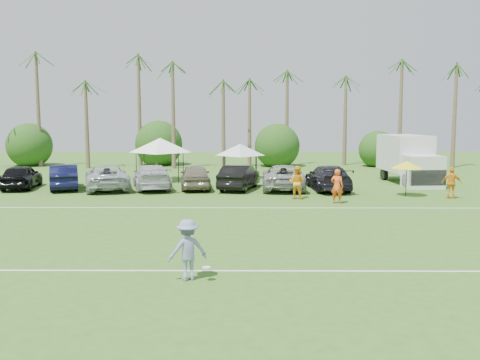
{
  "coord_description": "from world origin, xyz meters",
  "views": [
    {
      "loc": [
        2.7,
        -14.92,
        5.03
      ],
      "look_at": [
        2.49,
        13.54,
        1.6
      ],
      "focal_mm": 40.0,
      "sensor_mm": 36.0,
      "label": 1
    }
  ],
  "objects": [
    {
      "name": "market_umbrella",
      "position": [
        12.87,
        18.36,
        1.99
      ],
      "size": [
        1.99,
        1.99,
        2.22
      ],
      "color": "black",
      "rests_on": "ground"
    },
    {
      "name": "bush_tree_1",
      "position": [
        -6.0,
        39.0,
        1.8
      ],
      "size": [
        4.0,
        4.0,
        4.0
      ],
      "color": "brown",
      "rests_on": "ground"
    },
    {
      "name": "palm_tree_10",
      "position": [
        23.0,
        38.0,
        9.21
      ],
      "size": [
        2.4,
        2.4,
        10.9
      ],
      "color": "brown",
      "rests_on": "ground"
    },
    {
      "name": "parked_car_5",
      "position": [
        2.37,
        21.49,
        0.85
      ],
      "size": [
        3.0,
        5.42,
        1.69
      ],
      "primitive_type": "imported",
      "rotation": [
        0.0,
        0.0,
        2.89
      ],
      "color": "black",
      "rests_on": "ground"
    },
    {
      "name": "parked_car_6",
      "position": [
        5.4,
        21.57,
        0.85
      ],
      "size": [
        3.04,
        6.19,
        1.69
      ],
      "primitive_type": "imported",
      "rotation": [
        0.0,
        0.0,
        3.1
      ],
      "color": "#98999A",
      "rests_on": "ground"
    },
    {
      "name": "bush_tree_3",
      "position": [
        16.0,
        39.0,
        1.8
      ],
      "size": [
        4.0,
        4.0,
        4.0
      ],
      "color": "brown",
      "rests_on": "ground"
    },
    {
      "name": "palm_tree_3",
      "position": [
        -8.0,
        38.0,
        10.06
      ],
      "size": [
        2.4,
        2.4,
        11.9
      ],
      "color": "brown",
      "rests_on": "ground"
    },
    {
      "name": "palm_tree_2",
      "position": [
        -12.0,
        38.0,
        9.21
      ],
      "size": [
        2.4,
        2.4,
        10.9
      ],
      "color": "brown",
      "rests_on": "ground"
    },
    {
      "name": "palm_tree_7",
      "position": [
        8.0,
        38.0,
        10.06
      ],
      "size": [
        2.4,
        2.4,
        11.9
      ],
      "color": "brown",
      "rests_on": "ground"
    },
    {
      "name": "palm_tree_9",
      "position": [
        18.0,
        38.0,
        8.35
      ],
      "size": [
        2.4,
        2.4,
        9.9
      ],
      "color": "brown",
      "rests_on": "ground"
    },
    {
      "name": "frisbee_player",
      "position": [
        0.97,
        1.07,
        0.95
      ],
      "size": [
        1.42,
        1.11,
        1.89
      ],
      "rotation": [
        0.0,
        0.0,
        3.52
      ],
      "color": "#7D83B2",
      "rests_on": "ground"
    },
    {
      "name": "parked_car_7",
      "position": [
        8.43,
        21.2,
        0.85
      ],
      "size": [
        2.71,
        5.96,
        1.69
      ],
      "primitive_type": "imported",
      "rotation": [
        0.0,
        0.0,
        3.2
      ],
      "color": "black",
      "rests_on": "ground"
    },
    {
      "name": "bush_tree_2",
      "position": [
        6.0,
        39.0,
        1.8
      ],
      "size": [
        4.0,
        4.0,
        4.0
      ],
      "color": "brown",
      "rests_on": "ground"
    },
    {
      "name": "field_lines",
      "position": [
        0.0,
        8.0,
        0.01
      ],
      "size": [
        80.0,
        12.1,
        0.01
      ],
      "color": "white",
      "rests_on": "ground"
    },
    {
      "name": "palm_tree_1",
      "position": [
        -17.0,
        38.0,
        8.35
      ],
      "size": [
        2.4,
        2.4,
        9.9
      ],
      "color": "brown",
      "rests_on": "ground"
    },
    {
      "name": "palm_tree_4",
      "position": [
        -4.0,
        38.0,
        7.48
      ],
      "size": [
        2.4,
        2.4,
        8.9
      ],
      "color": "brown",
      "rests_on": "ground"
    },
    {
      "name": "palm_tree_8",
      "position": [
        13.0,
        38.0,
        7.48
      ],
      "size": [
        2.4,
        2.4,
        8.9
      ],
      "color": "brown",
      "rests_on": "ground"
    },
    {
      "name": "parked_car_1",
      "position": [
        -9.74,
        21.57,
        0.85
      ],
      "size": [
        3.36,
        5.44,
        1.69
      ],
      "primitive_type": "imported",
      "rotation": [
        0.0,
        0.0,
        3.47
      ],
      "color": "black",
      "rests_on": "ground"
    },
    {
      "name": "palm_tree_6",
      "position": [
        4.0,
        38.0,
        9.21
      ],
      "size": [
        2.4,
        2.4,
        10.9
      ],
      "color": "brown",
      "rests_on": "ground"
    },
    {
      "name": "bush_tree_0",
      "position": [
        -19.0,
        39.0,
        1.8
      ],
      "size": [
        4.0,
        4.0,
        4.0
      ],
      "color": "brown",
      "rests_on": "ground"
    },
    {
      "name": "box_truck",
      "position": [
        15.01,
        24.9,
        1.91
      ],
      "size": [
        3.18,
        7.11,
        3.56
      ],
      "rotation": [
        0.0,
        0.0,
        0.09
      ],
      "color": "silver",
      "rests_on": "ground"
    },
    {
      "name": "parked_car_0",
      "position": [
        -12.77,
        21.76,
        0.85
      ],
      "size": [
        2.63,
        5.19,
        1.69
      ],
      "primitive_type": "imported",
      "rotation": [
        0.0,
        0.0,
        3.27
      ],
      "color": "black",
      "rests_on": "ground"
    },
    {
      "name": "parked_car_2",
      "position": [
        -6.71,
        21.37,
        0.85
      ],
      "size": [
        4.43,
        6.64,
        1.69
      ],
      "primitive_type": "imported",
      "rotation": [
        0.0,
        0.0,
        3.43
      ],
      "color": "#ABB1B7",
      "rests_on": "ground"
    },
    {
      "name": "sideline_player_a",
      "position": [
        8.06,
        15.59,
        1.0
      ],
      "size": [
        0.86,
        0.73,
        1.99
      ],
      "primitive_type": "imported",
      "rotation": [
        0.0,
        0.0,
        2.73
      ],
      "color": "#FF5A1C",
      "rests_on": "ground"
    },
    {
      "name": "canopy_tent_right",
      "position": [
        2.38,
        27.9,
        2.78
      ],
      "size": [
        4.01,
        4.01,
        3.25
      ],
      "color": "black",
      "rests_on": "ground"
    },
    {
      "name": "parked_car_3",
      "position": [
        -3.69,
        21.63,
        0.85
      ],
      "size": [
        3.78,
        6.24,
        1.69
      ],
      "primitive_type": "imported",
      "rotation": [
        0.0,
        0.0,
        3.4
      ],
      "color": "#BABABE",
      "rests_on": "ground"
    },
    {
      "name": "palm_tree_5",
      "position": [
        0.0,
        38.0,
        8.35
      ],
      "size": [
        2.4,
        2.4,
        9.9
      ],
      "color": "brown",
      "rests_on": "ground"
    },
    {
      "name": "sideline_player_c",
      "position": [
        15.35,
        17.41,
        0.97
      ],
      "size": [
        1.22,
        0.79,
        1.93
      ],
      "primitive_type": "imported",
      "rotation": [
        0.0,
        0.0,
        2.84
      ],
      "color": "orange",
      "rests_on": "ground"
    },
    {
      "name": "parked_car_4",
      "position": [
        -0.66,
        21.65,
        0.85
      ],
      "size": [
        2.58,
        5.17,
        1.69
      ],
      "primitive_type": "imported",
      "rotation": [
        0.0,
        0.0,
        3.26
      ],
      "color": "#786D5B",
      "rests_on": "ground"
    },
    {
      "name": "canopy_tent_left",
      "position": [
        -3.75,
        26.11,
        3.33
      ],
      "size": [
        4.8,
        4.8,
        3.89
      ],
      "color": "black",
      "rests_on": "ground"
    },
    {
      "name": "ground",
      "position": [
        0.0,
        0.0,
        0.0
      ],
      "size": [
        120.0,
        120.0,
        0.0
      ],
      "primitive_type": "plane",
      "color": "#345F1C",
      "rests_on": "ground"
    },
    {
      "name": "sideline_player_b",
      "position": [
        5.92,
        17.32,
        1.0
      ],
      "size": [
        1.2,
        1.09,
        2.0
      ],
      "primitive_type": "imported",
      "rotation": [
        0.0,
        0.0,
        2.72
      ],
      "color": "#FCA51C",
      "rests_on": "ground"
    }
  ]
}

